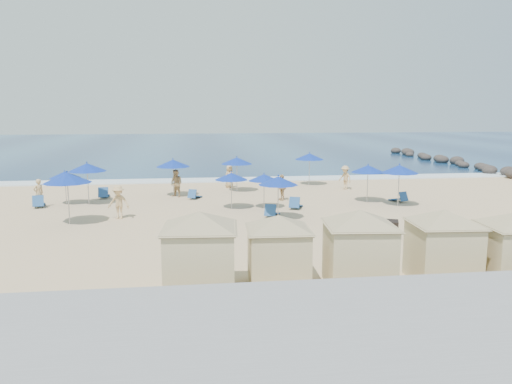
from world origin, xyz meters
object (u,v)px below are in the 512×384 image
Objects in this scene: beachgoer_1 at (176,183)px; beachgoer_4 at (229,177)px; beachgoer_3 at (345,178)px; umbrella_7 at (264,178)px; umbrella_0 at (65,175)px; umbrella_8 at (309,156)px; trash_bin at (389,229)px; umbrella_10 at (399,169)px; umbrella_2 at (67,178)px; rock_jetty at (447,160)px; cabana_1 at (278,242)px; umbrella_3 at (173,163)px; cabana_2 at (359,238)px; umbrella_9 at (368,169)px; cabana_0 at (200,242)px; umbrella_5 at (278,181)px; umbrella_4 at (231,176)px; beachgoer_0 at (39,193)px; beachgoer_2 at (282,187)px; umbrella_6 at (237,161)px; beachgoer_5 at (119,202)px; cabana_3 at (443,236)px; umbrella_1 at (87,167)px.

beachgoer_4 is (3.75, 3.45, -0.07)m from beachgoer_1.
beachgoer_4 is (-8.21, 1.78, -0.02)m from beachgoer_3.
umbrella_0 is at bearing 166.60° from umbrella_7.
trash_bin is at bearing -90.61° from umbrella_8.
umbrella_10 reaches higher than beachgoer_4.
umbrella_0 is 5.75m from umbrella_2.
beachgoer_3 is at bearing -41.80° from beachgoer_4.
cabana_1 is (-24.19, -34.18, 1.12)m from rock_jetty.
umbrella_3 is 5.25m from beachgoer_4.
cabana_2 is at bearing -30.70° from beachgoer_1.
umbrella_8 is at bearing -166.27° from beachgoer_3.
cabana_1 is at bearing -119.97° from umbrella_9.
umbrella_5 is (4.23, 10.17, 0.41)m from cabana_0.
umbrella_9 is at bearing 6.84° from umbrella_4.
umbrella_10 is at bearing 7.51° from umbrella_2.
beachgoer_4 is (3.95, 3.17, -1.37)m from umbrella_3.
umbrella_2 is at bearing -176.12° from trash_bin.
umbrella_10 is at bearing -8.99° from umbrella_0.
beachgoer_0 is (-21.11, 2.31, -1.37)m from umbrella_10.
umbrella_5 is 9.42m from beachgoer_1.
umbrella_3 is (-1.40, 18.06, 0.55)m from cabana_0.
cabana_2 is (-3.42, -5.82, 1.21)m from trash_bin.
cabana_2 is at bearing -85.07° from umbrella_7.
beachgoer_2 is at bearing -138.47° from rock_jetty.
umbrella_5 is at bearing -26.07° from umbrella_0.
beachgoer_2 is (11.78, 5.24, -1.52)m from umbrella_2.
beachgoer_3 is (12.16, 1.39, -1.35)m from umbrella_3.
beachgoer_3 is at bearing 144.87° from beachgoer_0.
cabana_1 reaches higher than umbrella_6.
umbrella_10 is at bearing -17.00° from beachgoer_3.
umbrella_0 is 1.22× the size of beachgoer_3.
beachgoer_5 is (-9.13, 11.47, -0.72)m from cabana_2.
cabana_3 is 2.06× the size of umbrella_0.
umbrella_0 is 1.43m from umbrella_1.
umbrella_5 is 0.93× the size of umbrella_10.
umbrella_5 is at bearing 67.40° from cabana_0.
umbrella_10 is 1.53× the size of beachgoer_4.
umbrella_0 is at bearing 123.36° from cabana_1.
umbrella_9 is at bearing 133.58° from umbrella_10.
umbrella_1 is at bearing 120.03° from cabana_1.
umbrella_4 is at bearing -98.23° from umbrella_6.
umbrella_1 reaches higher than umbrella_5.
cabana_3 reaches higher than beachgoer_2.
beachgoer_1 is (-1.20, 17.78, -0.74)m from cabana_0.
beachgoer_1 is at bearing -54.24° from umbrella_3.
beachgoer_2 reaches higher than trash_bin.
rock_jetty is 16.19× the size of beachgoer_2.
beachgoer_1 is at bearing -166.97° from beachgoer_4.
umbrella_9 is at bearing 56.85° from beachgoer_2.
umbrella_7 is at bearing 83.69° from cabana_1.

